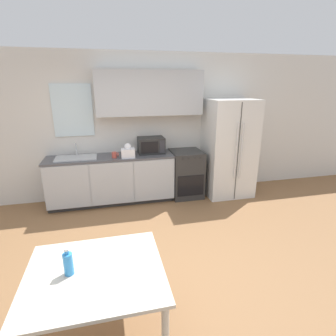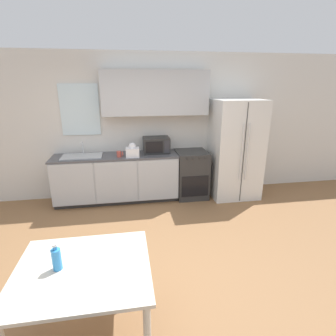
# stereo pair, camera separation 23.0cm
# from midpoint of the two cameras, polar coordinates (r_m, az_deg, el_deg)

# --- Properties ---
(ground_plane) EXTENTS (12.00, 12.00, 0.00)m
(ground_plane) POSITION_cam_midpoint_polar(r_m,az_deg,el_deg) (3.51, -6.36, -19.87)
(ground_plane) COLOR olive
(wall_back) EXTENTS (12.00, 0.38, 2.70)m
(wall_back) POSITION_cam_midpoint_polar(r_m,az_deg,el_deg) (5.04, -9.35, 10.09)
(wall_back) COLOR silver
(wall_back) RESTS_ON ground_plane
(kitchen_counter) EXTENTS (2.28, 0.61, 0.89)m
(kitchen_counter) POSITION_cam_midpoint_polar(r_m,az_deg,el_deg) (4.99, -13.39, -2.41)
(kitchen_counter) COLOR #333333
(kitchen_counter) RESTS_ON ground_plane
(oven_range) EXTENTS (0.59, 0.64, 0.91)m
(oven_range) POSITION_cam_midpoint_polar(r_m,az_deg,el_deg) (5.16, 2.67, -1.24)
(oven_range) COLOR #2D2D2D
(oven_range) RESTS_ON ground_plane
(refrigerator) EXTENTS (0.90, 0.81, 1.87)m
(refrigerator) POSITION_cam_midpoint_polar(r_m,az_deg,el_deg) (5.24, 11.84, 4.21)
(refrigerator) COLOR silver
(refrigerator) RESTS_ON ground_plane
(kitchen_sink) EXTENTS (0.70, 0.41, 0.24)m
(kitchen_sink) POSITION_cam_midpoint_polar(r_m,az_deg,el_deg) (4.91, -20.66, 2.16)
(kitchen_sink) COLOR #B7BABC
(kitchen_sink) RESTS_ON kitchen_counter
(microwave) EXTENTS (0.48, 0.37, 0.29)m
(microwave) POSITION_cam_midpoint_polar(r_m,az_deg,el_deg) (4.95, -5.03, 4.96)
(microwave) COLOR #282828
(microwave) RESTS_ON kitchen_counter
(coffee_mug) EXTENTS (0.12, 0.08, 0.10)m
(coffee_mug) POSITION_cam_midpoint_polar(r_m,az_deg,el_deg) (4.73, -12.90, 2.79)
(coffee_mug) COLOR #BF4C3F
(coffee_mug) RESTS_ON kitchen_counter
(grocery_bag_0) EXTENTS (0.24, 0.21, 0.25)m
(grocery_bag_0) POSITION_cam_midpoint_polar(r_m,az_deg,el_deg) (4.70, -10.11, 3.52)
(grocery_bag_0) COLOR white
(grocery_bag_0) RESTS_ON kitchen_counter
(dining_table) EXTENTS (1.08, 0.94, 0.73)m
(dining_table) POSITION_cam_midpoint_polar(r_m,az_deg,el_deg) (2.40, -18.29, -22.40)
(dining_table) COLOR beige
(dining_table) RESTS_ON ground_plane
(drink_bottle) EXTENTS (0.07, 0.07, 0.23)m
(drink_bottle) POSITION_cam_midpoint_polar(r_m,az_deg,el_deg) (2.33, -23.71, -18.51)
(drink_bottle) COLOR #338CD8
(drink_bottle) RESTS_ON dining_table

